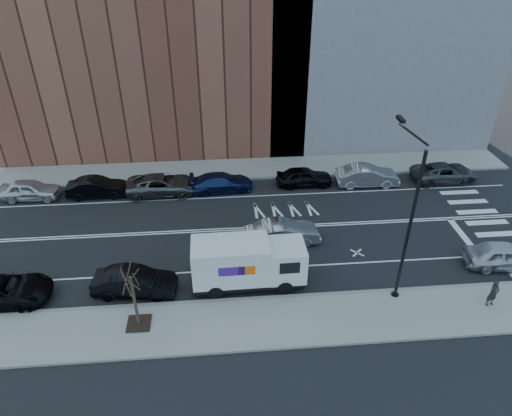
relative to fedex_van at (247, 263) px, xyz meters
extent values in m
plane|color=black|center=(1.15, 5.60, -1.56)|extent=(120.00, 120.00, 0.00)
cube|color=gray|center=(1.15, -3.20, -1.48)|extent=(44.00, 3.60, 0.15)
cube|color=gray|center=(1.15, 14.40, -1.48)|extent=(44.00, 3.60, 0.15)
cube|color=gray|center=(1.15, -1.40, -1.47)|extent=(44.00, 0.25, 0.17)
cube|color=gray|center=(1.15, 12.60, -1.47)|extent=(44.00, 0.25, 0.17)
cube|color=brown|center=(-6.85, 21.20, 9.44)|extent=(26.00, 10.00, 22.00)
cylinder|color=black|center=(8.15, -1.80, 2.94)|extent=(0.18, 0.18, 9.00)
cylinder|color=black|center=(8.15, -1.80, -1.46)|extent=(0.44, 0.44, 0.20)
sphere|color=black|center=(8.15, -1.80, 7.39)|extent=(0.20, 0.20, 0.20)
cylinder|color=black|center=(8.15, -0.10, 7.54)|extent=(0.11, 3.49, 0.48)
cube|color=black|center=(8.15, 1.60, 7.64)|extent=(0.25, 0.80, 0.18)
cube|color=#FFF2CC|center=(8.15, 1.60, 7.54)|extent=(0.18, 0.55, 0.03)
cube|color=black|center=(-5.85, -2.80, -1.33)|extent=(1.20, 1.20, 0.04)
cylinder|color=#382B1E|center=(-5.85, -2.80, 0.19)|extent=(0.16, 0.16, 3.20)
cylinder|color=#382B1E|center=(-5.60, -2.80, 1.59)|extent=(0.06, 0.80, 1.44)
cylinder|color=#382B1E|center=(-5.77, -2.56, 1.59)|extent=(0.81, 0.31, 1.19)
cylinder|color=#382B1E|center=(-6.05, -2.65, 1.59)|extent=(0.58, 0.76, 1.50)
cylinder|color=#382B1E|center=(-6.05, -2.95, 1.59)|extent=(0.47, 0.61, 1.37)
cylinder|color=#382B1E|center=(-5.77, -3.04, 1.59)|extent=(0.72, 0.29, 1.13)
cube|color=black|center=(-0.02, 0.00, -1.10)|extent=(6.37, 2.23, 0.31)
cube|color=silver|center=(2.23, 0.03, 0.03)|extent=(2.07, 2.23, 2.04)
cube|color=black|center=(3.27, 0.05, 0.34)|extent=(0.09, 1.89, 0.97)
cube|color=black|center=(2.24, -1.08, 0.34)|extent=(1.12, 0.06, 0.72)
cube|color=black|center=(2.21, 1.14, 0.34)|extent=(1.12, 0.06, 0.72)
cube|color=black|center=(3.23, 0.04, -0.99)|extent=(0.18, 2.05, 0.36)
cube|color=silver|center=(-0.94, -0.01, 0.23)|extent=(4.32, 2.31, 2.35)
cube|color=#47198C|center=(-0.92, -1.16, 0.39)|extent=(1.43, 0.04, 0.56)
cube|color=orange|center=(-0.11, -1.15, 0.39)|extent=(0.92, 0.03, 0.56)
cube|color=#47198C|center=(-0.95, 1.13, 0.39)|extent=(1.43, 0.04, 0.56)
cube|color=orange|center=(-0.14, 1.14, 0.39)|extent=(0.92, 0.03, 0.56)
cylinder|color=black|center=(2.04, -0.99, -1.13)|extent=(0.86, 0.30, 0.86)
cylinder|color=black|center=(2.01, 1.05, -1.13)|extent=(0.86, 0.30, 0.86)
cylinder|color=black|center=(-1.84, -1.05, -1.13)|extent=(0.86, 0.30, 0.86)
cylinder|color=black|center=(-1.87, 1.00, -1.13)|extent=(0.86, 0.30, 0.86)
imported|color=silver|center=(-15.65, 11.04, -0.81)|extent=(4.44, 1.93, 1.49)
imported|color=black|center=(-10.71, 10.98, -0.82)|extent=(4.49, 1.66, 1.47)
imported|color=#55595D|center=(-5.81, 10.96, -0.80)|extent=(5.46, 2.59, 1.51)
imported|color=navy|center=(-1.25, 11.04, -0.86)|extent=(4.98, 2.38, 1.40)
imported|color=black|center=(5.29, 11.30, -0.81)|extent=(4.39, 1.77, 1.49)
imported|color=#B0B0B5|center=(10.28, 10.94, -0.75)|extent=(4.94, 1.83, 1.61)
imported|color=#44474A|center=(16.66, 11.08, -0.83)|extent=(5.28, 2.57, 1.45)
imported|color=#9FA0A4|center=(2.52, 3.75, -0.76)|extent=(4.98, 2.19, 1.59)
imported|color=black|center=(-6.35, -0.20, -0.79)|extent=(4.76, 2.04, 1.53)
imported|color=black|center=(-13.54, -0.26, -0.81)|extent=(5.35, 2.47, 1.48)
imported|color=silver|center=(15.57, 0.29, -0.76)|extent=(4.85, 2.38, 1.59)
imported|color=black|center=(13.03, -2.98, -0.58)|extent=(0.67, 0.51, 1.64)
camera|label=1|loc=(-1.24, -20.05, 16.32)|focal=32.00mm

